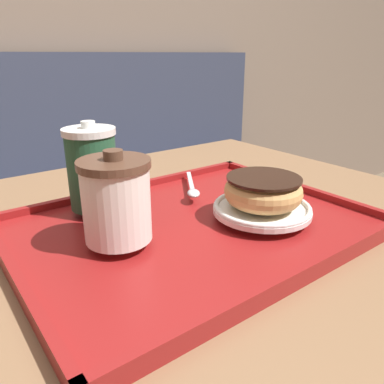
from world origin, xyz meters
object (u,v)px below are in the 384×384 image
coffee_cup_front (116,200)px  coffee_cup_rear (92,168)px  spoon (193,190)px  donut_chocolate_glazed (263,191)px

coffee_cup_front → coffee_cup_rear: coffee_cup_rear is taller
coffee_cup_front → coffee_cup_rear: bearing=80.5°
spoon → donut_chocolate_glazed: bearing=45.0°
coffee_cup_front → coffee_cup_rear: (0.02, 0.13, 0.01)m
coffee_cup_rear → donut_chocolate_glazed: size_ratio=1.15×
donut_chocolate_glazed → spoon: 0.15m
coffee_cup_rear → donut_chocolate_glazed: 0.27m
coffee_cup_front → donut_chocolate_glazed: coffee_cup_front is taller
donut_chocolate_glazed → spoon: size_ratio=0.90×
donut_chocolate_glazed → coffee_cup_front: bearing=165.8°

